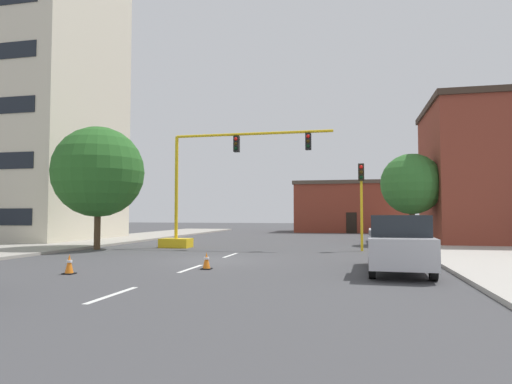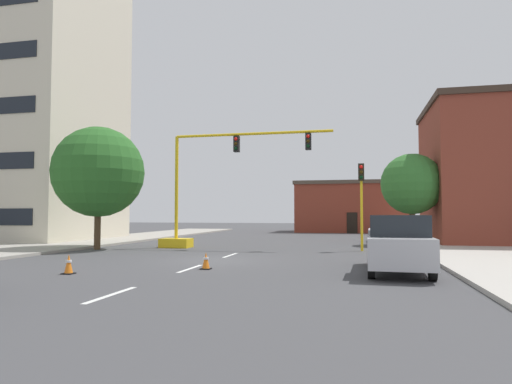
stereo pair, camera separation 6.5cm
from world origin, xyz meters
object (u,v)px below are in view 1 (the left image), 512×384
traffic_light_pole_right (361,187)px  tree_right_mid (411,184)px  traffic_signal_gantry (198,209)px  pickup_truck_silver (399,244)px  traffic_cone_roadside_b (69,264)px  tree_left_near (98,172)px  traffic_cone_roadside_a (206,261)px

traffic_light_pole_right → tree_right_mid: size_ratio=0.80×
traffic_signal_gantry → pickup_truck_silver: bearing=-40.8°
traffic_signal_gantry → traffic_cone_roadside_b: traffic_signal_gantry is taller
tree_left_near → traffic_cone_roadside_a: size_ratio=11.28×
pickup_truck_silver → traffic_cone_roadside_b: size_ratio=8.14×
traffic_signal_gantry → traffic_cone_roadside_a: bearing=-68.6°
tree_left_near → pickup_truck_silver: 17.63m
tree_right_mid → traffic_cone_roadside_b: size_ratio=8.90×
traffic_light_pole_right → pickup_truck_silver: (1.07, -8.92, -2.55)m
tree_right_mid → traffic_cone_roadside_b: bearing=-127.4°
pickup_truck_silver → tree_left_near: bearing=156.7°
tree_left_near → traffic_cone_roadside_b: bearing=-62.8°
traffic_cone_roadside_a → pickup_truck_silver: bearing=4.7°
traffic_cone_roadside_b → pickup_truck_silver: bearing=14.4°
traffic_signal_gantry → traffic_cone_roadside_a: size_ratio=16.53×
traffic_cone_roadside_b → traffic_cone_roadside_a: bearing=28.6°
tree_right_mid → pickup_truck_silver: 14.85m
traffic_light_pole_right → traffic_cone_roadside_b: 15.63m
traffic_signal_gantry → traffic_cone_roadside_b: bearing=-91.4°
traffic_signal_gantry → pickup_truck_silver: size_ratio=1.89×
traffic_cone_roadside_a → traffic_cone_roadside_b: traffic_cone_roadside_b is taller
traffic_light_pole_right → tree_right_mid: (3.30, 5.46, 0.45)m
tree_right_mid → traffic_cone_roadside_a: 17.84m
tree_right_mid → traffic_cone_roadside_a: tree_right_mid is taller
traffic_signal_gantry → traffic_light_pole_right: size_ratio=2.16×
traffic_light_pole_right → tree_left_near: size_ratio=0.68×
traffic_light_pole_right → traffic_cone_roadside_a: (-5.73, -9.48, -3.22)m
pickup_truck_silver → tree_right_mid: bearing=81.2°
traffic_light_pole_right → traffic_cone_roadside_b: bearing=-130.0°
traffic_signal_gantry → traffic_cone_roadside_a: traffic_signal_gantry is taller
tree_left_near → traffic_cone_roadside_b: size_ratio=10.50×
traffic_light_pole_right → tree_left_near: 14.97m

